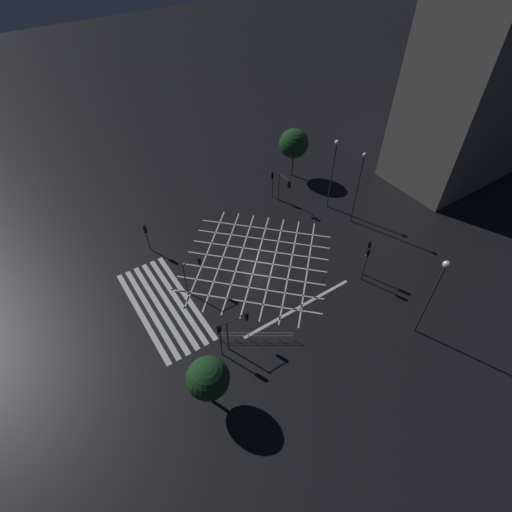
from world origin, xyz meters
TOP-DOWN VIEW (x-y plane):
  - ground_plane at (0.00, 0.00)m, footprint 200.00×200.00m
  - road_markings at (0.39, -5.57)m, footprint 18.47×22.31m
  - traffic_light_median_south at (-0.23, -6.98)m, footprint 0.36×1.94m
  - traffic_light_sw_main at (-7.89, -8.63)m, footprint 0.39×0.36m
  - traffic_light_ne_main at (7.46, 8.16)m, footprint 0.39×0.36m
  - traffic_light_se_cross at (7.53, -6.74)m, footprint 0.36×2.17m
  - traffic_light_ne_cross at (7.96, 7.47)m, footprint 0.36×0.39m
  - traffic_light_nw_cross at (-8.41, 7.91)m, footprint 0.36×0.39m
  - traffic_light_nw_main at (-6.37, 8.29)m, footprint 2.28×0.36m
  - traffic_light_se_main at (7.62, -8.59)m, footprint 0.39×0.36m
  - street_lamp_east at (0.54, 13.00)m, footprint 0.42×0.42m
  - street_lamp_west at (-3.09, 12.51)m, footprint 0.52×0.52m
  - street_lamp_far at (15.19, 7.20)m, footprint 0.60×0.60m
  - street_tree_near at (10.86, -11.37)m, footprint 3.24×3.24m
  - street_tree_far at (-11.01, 13.03)m, footprint 3.72×3.72m
  - pedestrian_railing at (8.07, -5.33)m, footprint 3.67×5.52m

SIDE VIEW (x-z plane):
  - ground_plane at x=0.00m, z-range 0.00..0.00m
  - road_markings at x=0.39m, z-range 0.00..0.01m
  - pedestrian_railing at x=8.07m, z-range 0.14..1.19m
  - traffic_light_sw_main at x=-7.89m, z-range 0.76..4.28m
  - traffic_light_nw_cross at x=-8.41m, z-range 0.82..4.62m
  - traffic_light_se_cross at x=7.53m, z-range 0.90..4.77m
  - traffic_light_median_south at x=-0.23m, z-range 0.91..4.90m
  - traffic_light_se_main at x=7.62m, z-range 0.89..5.06m
  - traffic_light_nw_main at x=-6.37m, z-range 0.94..5.02m
  - traffic_light_ne_cross at x=7.96m, z-range 0.92..5.27m
  - traffic_light_ne_main at x=7.46m, z-range 0.95..5.47m
  - street_tree_near at x=10.86m, z-range 0.99..6.23m
  - street_tree_far at x=-11.01m, z-range 1.44..8.05m
  - street_lamp_east at x=0.54m, z-range 1.20..10.24m
  - street_lamp_west at x=-3.09m, z-range 1.83..10.79m
  - street_lamp_far at x=15.19m, z-range 2.27..11.21m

